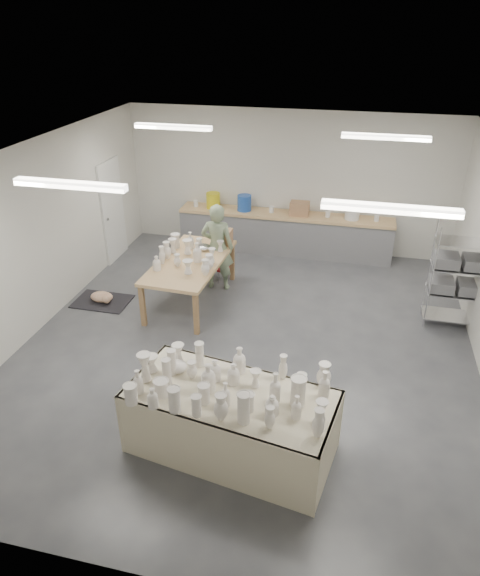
% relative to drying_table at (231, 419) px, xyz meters
% --- Properties ---
extents(room, '(8.00, 8.02, 3.00)m').
position_rel_drying_table_xyz_m(room, '(-0.40, 2.33, 1.59)').
color(room, '#424449').
rests_on(room, ground).
extents(back_counter, '(4.60, 0.60, 1.24)m').
position_rel_drying_table_xyz_m(back_counter, '(-0.30, 5.92, 0.02)').
color(back_counter, tan).
rests_on(back_counter, ground).
extents(wire_shelf, '(0.88, 0.48, 1.80)m').
position_rel_drying_table_xyz_m(wire_shelf, '(2.91, 3.64, 0.45)').
color(wire_shelf, silver).
rests_on(wire_shelf, ground).
extents(drying_table, '(2.56, 1.52, 1.22)m').
position_rel_drying_table_xyz_m(drying_table, '(0.00, 0.00, 0.00)').
color(drying_table, olive).
rests_on(drying_table, ground).
extents(work_table, '(1.19, 2.23, 1.16)m').
position_rel_drying_table_xyz_m(work_table, '(-1.58, 3.46, 0.37)').
color(work_table, tan).
rests_on(work_table, ground).
extents(rug, '(1.00, 0.70, 0.02)m').
position_rel_drying_table_xyz_m(rug, '(-3.19, 2.94, -0.45)').
color(rug, black).
rests_on(rug, ground).
extents(cat, '(0.48, 0.39, 0.18)m').
position_rel_drying_table_xyz_m(cat, '(-3.17, 2.93, -0.35)').
color(cat, white).
rests_on(cat, rug).
extents(potter, '(0.63, 0.43, 1.68)m').
position_rel_drying_table_xyz_m(potter, '(-1.27, 4.00, 0.38)').
color(potter, gray).
rests_on(potter, ground).
extents(red_stool, '(0.37, 0.37, 0.30)m').
position_rel_drying_table_xyz_m(red_stool, '(-1.27, 4.27, -0.20)').
color(red_stool, '#AD181A').
rests_on(red_stool, ground).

